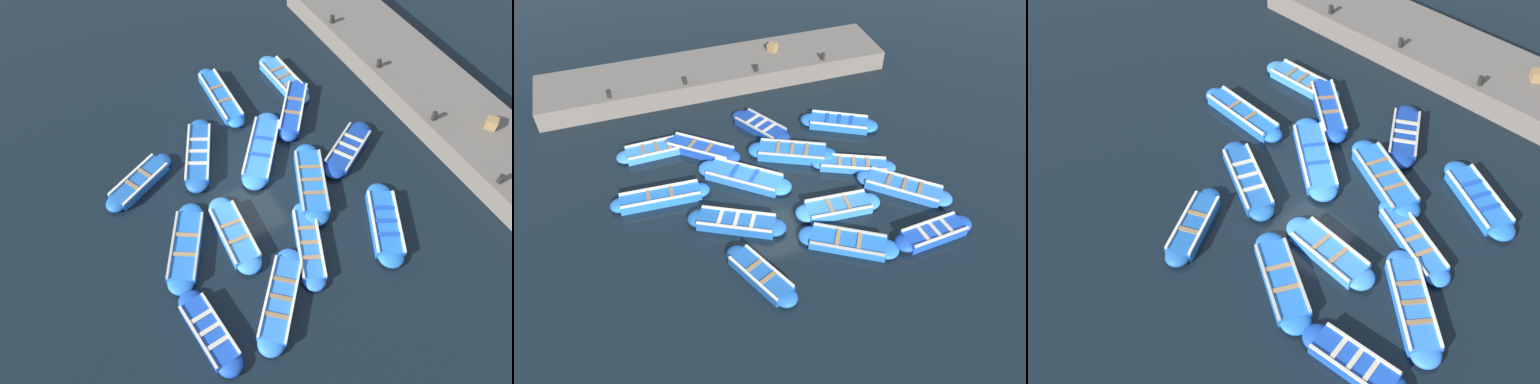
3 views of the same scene
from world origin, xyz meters
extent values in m
plane|color=black|center=(0.00, 0.00, 0.00)|extent=(120.00, 120.00, 0.00)
cube|color=#3884E0|center=(-1.68, -2.13, 0.17)|extent=(1.12, 2.49, 0.33)
ellipsoid|color=#3884E0|center=(-1.77, -3.34, 0.17)|extent=(0.94, 0.96, 0.33)
ellipsoid|color=#3884E0|center=(-1.59, -0.92, 0.17)|extent=(0.94, 0.96, 0.33)
cube|color=beige|center=(-1.25, -2.16, 0.37)|extent=(0.26, 2.38, 0.07)
cube|color=beige|center=(-2.11, -2.10, 0.37)|extent=(0.26, 2.38, 0.07)
cube|color=#9E7A51|center=(-1.71, -2.47, 0.35)|extent=(0.84, 0.20, 0.04)
cube|color=#9E7A51|center=(-1.66, -1.79, 0.35)|extent=(0.84, 0.20, 0.04)
cube|color=blue|center=(0.35, -3.73, 0.14)|extent=(1.86, 2.79, 0.29)
ellipsoid|color=blue|center=(-0.21, -4.96, 0.14)|extent=(1.00, 1.01, 0.29)
ellipsoid|color=blue|center=(0.91, -2.50, 0.14)|extent=(1.00, 1.01, 0.29)
cube|color=silver|center=(0.69, -3.88, 0.32)|extent=(1.17, 2.44, 0.07)
cube|color=silver|center=(0.02, -3.58, 0.32)|extent=(1.17, 2.44, 0.07)
cube|color=#9E7A51|center=(0.12, -4.25, 0.31)|extent=(0.71, 0.42, 0.04)
cube|color=#9E7A51|center=(0.35, -3.73, 0.31)|extent=(0.71, 0.42, 0.04)
cube|color=#9E7A51|center=(0.59, -3.21, 0.31)|extent=(0.71, 0.42, 0.04)
cube|color=blue|center=(1.04, 0.75, 0.17)|extent=(2.70, 2.97, 0.34)
ellipsoid|color=blue|center=(0.08, -0.41, 0.17)|extent=(1.34, 1.35, 0.34)
ellipsoid|color=blue|center=(1.99, 1.91, 0.17)|extent=(1.34, 1.35, 0.34)
cube|color=beige|center=(1.40, 0.45, 0.38)|extent=(1.93, 2.33, 0.07)
cube|color=beige|center=(0.67, 1.05, 0.38)|extent=(1.93, 2.33, 0.07)
cube|color=#1947B7|center=(0.77, 0.42, 0.36)|extent=(0.79, 0.68, 0.04)
cube|color=#1947B7|center=(1.31, 1.08, 0.36)|extent=(0.79, 0.68, 0.04)
cube|color=#1E59AD|center=(-3.73, 1.59, 0.18)|extent=(2.51, 1.74, 0.35)
ellipsoid|color=#1E59AD|center=(-4.81, 1.09, 0.18)|extent=(1.03, 1.01, 0.35)
ellipsoid|color=#1E59AD|center=(-2.65, 2.09, 0.18)|extent=(1.03, 1.01, 0.35)
cube|color=silver|center=(-3.57, 1.25, 0.39)|extent=(2.15, 1.05, 0.07)
cube|color=silver|center=(-3.88, 1.93, 0.39)|extent=(2.15, 1.05, 0.07)
cube|color=olive|center=(-4.03, 1.45, 0.37)|extent=(0.43, 0.72, 0.04)
cube|color=olive|center=(-3.42, 1.73, 0.37)|extent=(0.43, 0.72, 0.04)
cube|color=blue|center=(1.83, -1.59, 0.20)|extent=(2.11, 2.96, 0.40)
ellipsoid|color=blue|center=(1.22, -2.86, 0.20)|extent=(1.23, 1.25, 0.40)
ellipsoid|color=blue|center=(2.44, -0.33, 0.20)|extent=(1.23, 1.25, 0.40)
cube|color=#B2AD9E|center=(2.24, -1.79, 0.43)|extent=(1.27, 2.51, 0.07)
cube|color=#B2AD9E|center=(1.42, -1.39, 0.43)|extent=(1.27, 2.51, 0.07)
cube|color=olive|center=(1.57, -2.13, 0.42)|extent=(0.85, 0.50, 0.04)
cube|color=olive|center=(1.83, -1.59, 0.42)|extent=(0.85, 0.50, 0.04)
cube|color=olive|center=(2.09, -1.05, 0.42)|extent=(0.85, 0.50, 0.04)
cube|color=blue|center=(3.14, -4.34, 0.17)|extent=(2.08, 2.72, 0.34)
ellipsoid|color=blue|center=(2.53, -5.46, 0.17)|extent=(1.23, 1.24, 0.34)
ellipsoid|color=blue|center=(3.76, -3.21, 0.17)|extent=(1.23, 1.24, 0.34)
cube|color=silver|center=(3.54, -4.55, 0.38)|extent=(1.27, 2.25, 0.07)
cube|color=silver|center=(2.75, -4.12, 0.38)|extent=(1.27, 2.25, 0.07)
cube|color=#1947B7|center=(2.88, -4.82, 0.36)|extent=(0.82, 0.53, 0.04)
cube|color=#1947B7|center=(3.14, -4.34, 0.36)|extent=(0.82, 0.53, 0.04)
cube|color=#1947B7|center=(3.40, -3.86, 0.36)|extent=(0.82, 0.53, 0.04)
cube|color=blue|center=(0.95, 4.12, 0.19)|extent=(0.95, 3.10, 0.37)
ellipsoid|color=blue|center=(0.87, 2.59, 0.19)|extent=(0.76, 0.79, 0.37)
ellipsoid|color=blue|center=(1.03, 5.65, 0.19)|extent=(0.76, 0.79, 0.37)
cube|color=silver|center=(1.30, 4.10, 0.41)|extent=(0.24, 3.00, 0.07)
cube|color=silver|center=(0.60, 4.14, 0.41)|extent=(0.24, 3.00, 0.07)
cube|color=olive|center=(0.93, 3.69, 0.39)|extent=(0.70, 0.18, 0.04)
cube|color=olive|center=(0.97, 4.55, 0.39)|extent=(0.70, 0.18, 0.04)
cube|color=#1947B7|center=(3.27, 2.00, 0.20)|extent=(2.42, 2.68, 0.39)
ellipsoid|color=#1947B7|center=(2.38, 0.93, 0.20)|extent=(1.10, 1.10, 0.39)
ellipsoid|color=#1947B7|center=(4.16, 3.08, 0.20)|extent=(1.10, 1.10, 0.39)
cube|color=silver|center=(3.56, 1.76, 0.43)|extent=(1.81, 2.16, 0.07)
cube|color=silver|center=(2.98, 2.24, 0.43)|extent=(1.81, 2.16, 0.07)
cube|color=olive|center=(3.02, 1.70, 0.41)|extent=(0.65, 0.58, 0.04)
cube|color=olive|center=(3.52, 2.31, 0.41)|extent=(0.65, 0.58, 0.04)
cube|color=blue|center=(-3.36, -1.76, 0.16)|extent=(2.21, 2.76, 0.31)
ellipsoid|color=blue|center=(-4.05, -2.89, 0.16)|extent=(1.23, 1.24, 0.31)
ellipsoid|color=blue|center=(-2.66, -0.63, 0.16)|extent=(1.23, 1.24, 0.31)
cube|color=#B2AD9E|center=(-2.98, -1.99, 0.35)|extent=(1.43, 2.25, 0.07)
cube|color=#B2AD9E|center=(-3.73, -1.53, 0.35)|extent=(1.43, 2.25, 0.07)
cube|color=#9E7A51|center=(-3.56, -2.08, 0.33)|extent=(0.79, 0.56, 0.04)
cube|color=#9E7A51|center=(-3.16, -1.44, 0.33)|extent=(0.79, 0.56, 0.04)
cube|color=#1E59AD|center=(-1.23, 1.72, 0.19)|extent=(2.10, 2.91, 0.37)
ellipsoid|color=#1E59AD|center=(-1.89, 0.47, 0.19)|extent=(1.12, 1.13, 0.37)
ellipsoid|color=#1E59AD|center=(-0.58, 2.97, 0.19)|extent=(1.12, 1.13, 0.37)
cube|color=beige|center=(-0.87, 1.53, 0.41)|extent=(1.36, 2.49, 0.07)
cube|color=beige|center=(-1.59, 1.91, 0.41)|extent=(1.36, 2.49, 0.07)
cube|color=beige|center=(-1.51, 1.19, 0.39)|extent=(0.76, 0.49, 0.04)
cube|color=beige|center=(-1.23, 1.72, 0.39)|extent=(0.76, 0.49, 0.04)
cube|color=beige|center=(-0.95, 2.25, 0.39)|extent=(0.76, 0.49, 0.04)
cube|color=navy|center=(3.99, -0.89, 0.18)|extent=(2.49, 1.98, 0.35)
ellipsoid|color=navy|center=(2.98, -1.47, 0.18)|extent=(1.21, 1.20, 0.35)
ellipsoid|color=navy|center=(5.00, -0.31, 0.18)|extent=(1.21, 1.20, 0.35)
cube|color=#B2AD9E|center=(4.20, -1.26, 0.39)|extent=(2.02, 1.21, 0.07)
cube|color=#B2AD9E|center=(3.77, -0.51, 0.39)|extent=(2.02, 1.21, 0.07)
cube|color=beige|center=(3.56, -1.13, 0.37)|extent=(0.54, 0.79, 0.04)
cube|color=beige|center=(3.99, -0.89, 0.37)|extent=(0.54, 0.79, 0.04)
cube|color=beige|center=(4.42, -0.64, 0.37)|extent=(0.54, 0.79, 0.04)
cube|color=#3884E0|center=(3.88, 3.79, 0.16)|extent=(0.98, 2.57, 0.32)
ellipsoid|color=#3884E0|center=(3.92, 2.51, 0.16)|extent=(0.86, 0.88, 0.32)
ellipsoid|color=#3884E0|center=(3.84, 5.06, 0.16)|extent=(0.86, 0.88, 0.32)
cube|color=beige|center=(4.29, 3.80, 0.36)|extent=(0.16, 2.50, 0.07)
cube|color=beige|center=(3.47, 3.77, 0.36)|extent=(0.16, 2.50, 0.07)
cube|color=olive|center=(3.89, 3.25, 0.34)|extent=(0.80, 0.16, 0.04)
cube|color=olive|center=(3.88, 3.79, 0.34)|extent=(0.80, 0.16, 0.04)
cube|color=olive|center=(3.86, 4.33, 0.34)|extent=(0.80, 0.16, 0.04)
cube|color=#1947B7|center=(-3.96, -4.84, 0.18)|extent=(1.05, 2.39, 0.37)
ellipsoid|color=#1947B7|center=(-3.88, -6.00, 0.18)|extent=(0.86, 0.89, 0.37)
ellipsoid|color=#1947B7|center=(-4.05, -3.68, 0.18)|extent=(0.86, 0.89, 0.37)
cube|color=beige|center=(-3.57, -4.81, 0.40)|extent=(0.25, 2.28, 0.07)
cube|color=beige|center=(-4.36, -4.87, 0.40)|extent=(0.25, 2.28, 0.07)
cube|color=beige|center=(-3.93, -5.33, 0.39)|extent=(0.77, 0.20, 0.04)
cube|color=beige|center=(-3.96, -4.84, 0.39)|extent=(0.77, 0.20, 0.04)
cube|color=beige|center=(-4.00, -4.34, 0.39)|extent=(0.77, 0.20, 0.04)
cube|color=blue|center=(-1.53, -4.99, 0.18)|extent=(2.62, 2.76, 0.35)
ellipsoid|color=blue|center=(-2.50, -6.06, 0.18)|extent=(1.22, 1.23, 0.35)
ellipsoid|color=blue|center=(-0.57, -3.93, 0.18)|extent=(1.22, 1.23, 0.35)
cube|color=silver|center=(-1.22, -5.28, 0.39)|extent=(1.95, 2.15, 0.07)
cube|color=silver|center=(-1.85, -4.71, 0.39)|extent=(1.95, 2.15, 0.07)
cube|color=olive|center=(-1.94, -5.45, 0.37)|extent=(0.70, 0.65, 0.04)
cube|color=olive|center=(-1.53, -4.99, 0.37)|extent=(0.70, 0.65, 0.04)
cube|color=olive|center=(-1.12, -4.54, 0.37)|extent=(0.70, 0.65, 0.04)
cube|color=#605951|center=(8.64, 0.00, 0.48)|extent=(3.40, 17.09, 0.96)
cylinder|color=black|center=(7.30, -5.24, 1.13)|extent=(0.20, 0.20, 0.35)
cylinder|color=black|center=(7.30, -1.75, 1.13)|extent=(0.20, 0.20, 0.35)
cylinder|color=black|center=(7.30, 1.75, 1.13)|extent=(0.20, 0.20, 0.35)
cylinder|color=black|center=(7.30, 5.24, 1.13)|extent=(0.20, 0.20, 0.35)
cube|color=olive|center=(8.91, -3.13, 1.16)|extent=(0.57, 0.57, 0.41)
camera|label=1|loc=(-5.33, -10.19, 15.11)|focal=35.00mm
camera|label=2|loc=(-13.16, 4.45, 13.74)|focal=35.00mm
camera|label=3|loc=(-10.27, -8.13, 14.68)|focal=42.00mm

